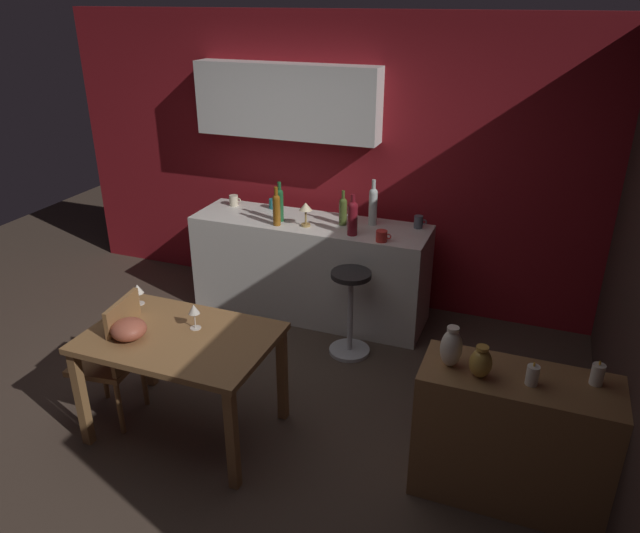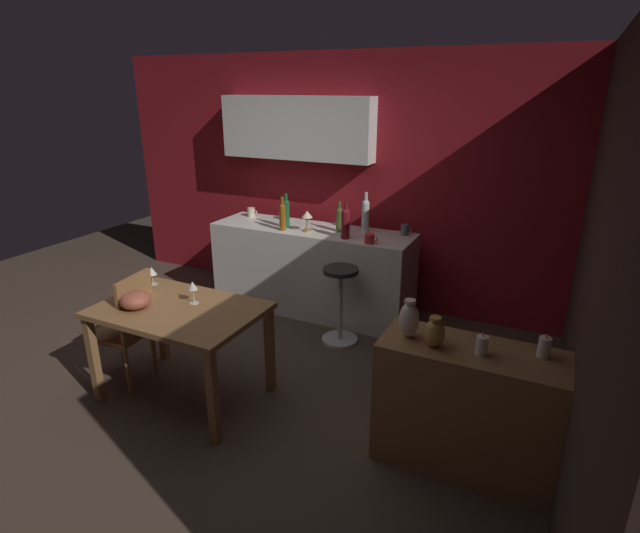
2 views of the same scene
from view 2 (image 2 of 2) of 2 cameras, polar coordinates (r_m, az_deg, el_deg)
name	(u,v)px [view 2 (image 2 of 2)]	position (r m, az deg, el deg)	size (l,w,h in m)	color
ground_plane	(218,380)	(4.27, -11.53, -12.57)	(9.00, 9.00, 0.00)	#47382D
wall_kitchen_back	(323,170)	(5.48, 0.29, 10.96)	(5.20, 0.33, 2.60)	maroon
wall_side_right	(600,266)	(3.25, 29.27, 0.08)	(0.10, 4.40, 2.60)	#33231E
dining_table	(180,320)	(3.84, -15.69, -5.85)	(1.19, 0.80, 0.74)	olive
kitchen_counter	(312,270)	(5.23, -0.94, -0.41)	(2.10, 0.60, 0.90)	silver
sideboard_cabinet	(468,409)	(3.29, 16.56, -15.28)	(1.10, 0.44, 0.82)	olive
chair_near_window	(127,326)	(4.21, -21.09, -6.36)	(0.44, 0.44, 0.93)	olive
bar_stool	(340,303)	(4.59, 2.32, -4.20)	(0.34, 0.34, 0.73)	#262323
wine_glass_left	(139,278)	(4.09, -19.93, -1.28)	(0.07, 0.07, 0.17)	silver
wine_glass_right	(151,272)	(4.26, -18.68, -0.57)	(0.08, 0.08, 0.15)	silver
wine_glass_center	(193,287)	(3.79, -14.31, -2.25)	(0.07, 0.07, 0.17)	silver
fruit_bowl	(135,300)	(3.86, -20.29, -3.60)	(0.22, 0.22, 0.13)	#9E4C38
wine_bottle_green	(286,212)	(5.09, -3.87, 6.22)	(0.07, 0.07, 0.35)	#1E592D
wine_bottle_amber	(282,215)	(5.00, -4.30, 5.85)	(0.07, 0.07, 0.34)	#8C5114
wine_bottle_clear	(365,214)	(4.94, 5.20, 5.98)	(0.07, 0.07, 0.40)	silver
wine_bottle_ruby	(346,222)	(4.71, 2.93, 5.09)	(0.08, 0.08, 0.35)	maroon
wine_bottle_olive	(339,218)	(4.95, 2.23, 5.52)	(0.07, 0.07, 0.30)	#475623
cup_teal	(284,215)	(5.46, -4.16, 5.86)	(0.11, 0.08, 0.09)	teal
cup_red	(370,239)	(4.60, 5.68, 3.17)	(0.13, 0.09, 0.09)	red
cup_slate	(405,230)	(4.91, 9.64, 4.15)	(0.11, 0.07, 0.11)	#515660
cup_cream	(251,212)	(5.61, -7.84, 6.16)	(0.12, 0.08, 0.10)	beige
counter_lamp	(307,217)	(4.94, -1.48, 5.70)	(0.11, 0.11, 0.21)	#A58447
pillar_candle_tall	(482,345)	(3.01, 17.97, -8.54)	(0.07, 0.07, 0.14)	white
pillar_candle_short	(544,347)	(3.11, 24.21, -8.38)	(0.07, 0.07, 0.14)	white
vase_ceramic_ivory	(409,319)	(3.08, 10.11, -5.96)	(0.12, 0.12, 0.24)	beige
vase_brass	(434,333)	(3.01, 12.90, -7.36)	(0.12, 0.12, 0.19)	#B78C38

